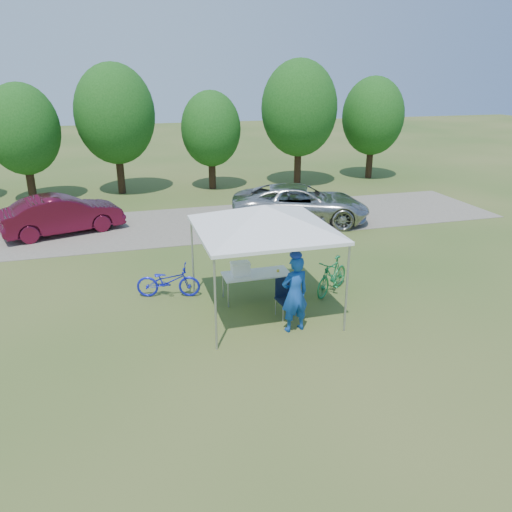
{
  "coord_description": "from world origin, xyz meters",
  "views": [
    {
      "loc": [
        -3.25,
        -10.78,
        5.63
      ],
      "look_at": [
        0.38,
        2.0,
        0.71
      ],
      "focal_mm": 35.0,
      "sensor_mm": 36.0,
      "label": 1
    }
  ],
  "objects_px": {
    "bike_blue": "(168,281)",
    "bike_green": "(332,276)",
    "cooler": "(240,269)",
    "cyclist": "(295,294)",
    "folding_table": "(256,275)",
    "sedan": "(62,214)",
    "folding_chair": "(286,294)",
    "minivan": "(300,204)"
  },
  "relations": [
    {
      "from": "folding_chair",
      "to": "minivan",
      "type": "relative_size",
      "value": 0.18
    },
    {
      "from": "folding_table",
      "to": "bike_blue",
      "type": "bearing_deg",
      "value": 160.85
    },
    {
      "from": "sedan",
      "to": "bike_green",
      "type": "bearing_deg",
      "value": -153.4
    },
    {
      "from": "minivan",
      "to": "bike_blue",
      "type": "bearing_deg",
      "value": 151.02
    },
    {
      "from": "folding_chair",
      "to": "minivan",
      "type": "xyz_separation_m",
      "value": [
        3.17,
        7.45,
        0.2
      ]
    },
    {
      "from": "cooler",
      "to": "bike_blue",
      "type": "height_order",
      "value": "cooler"
    },
    {
      "from": "bike_blue",
      "to": "minivan",
      "type": "distance_m",
      "value": 8.05
    },
    {
      "from": "cooler",
      "to": "bike_blue",
      "type": "xyz_separation_m",
      "value": [
        -1.78,
        0.76,
        -0.45
      ]
    },
    {
      "from": "cooler",
      "to": "bike_blue",
      "type": "distance_m",
      "value": 1.99
    },
    {
      "from": "cooler",
      "to": "bike_blue",
      "type": "bearing_deg",
      "value": 156.74
    },
    {
      "from": "bike_blue",
      "to": "cyclist",
      "type": "bearing_deg",
      "value": -121.45
    },
    {
      "from": "folding_chair",
      "to": "sedan",
      "type": "height_order",
      "value": "sedan"
    },
    {
      "from": "cyclist",
      "to": "folding_table",
      "type": "bearing_deg",
      "value": -88.15
    },
    {
      "from": "folding_table",
      "to": "minivan",
      "type": "bearing_deg",
      "value": 60.32
    },
    {
      "from": "bike_green",
      "to": "bike_blue",
      "type": "bearing_deg",
      "value": -141.68
    },
    {
      "from": "bike_blue",
      "to": "bike_green",
      "type": "distance_m",
      "value": 4.37
    },
    {
      "from": "cooler",
      "to": "cyclist",
      "type": "bearing_deg",
      "value": -67.27
    },
    {
      "from": "bike_green",
      "to": "cyclist",
      "type": "bearing_deg",
      "value": -84.05
    },
    {
      "from": "bike_green",
      "to": "minivan",
      "type": "relative_size",
      "value": 0.3
    },
    {
      "from": "folding_chair",
      "to": "cyclist",
      "type": "height_order",
      "value": "cyclist"
    },
    {
      "from": "folding_table",
      "to": "bike_green",
      "type": "distance_m",
      "value": 2.08
    },
    {
      "from": "bike_green",
      "to": "cooler",
      "type": "bearing_deg",
      "value": -133.49
    },
    {
      "from": "cooler",
      "to": "sedan",
      "type": "height_order",
      "value": "sedan"
    },
    {
      "from": "cooler",
      "to": "folding_chair",
      "type": "bearing_deg",
      "value": -52.45
    },
    {
      "from": "cooler",
      "to": "sedan",
      "type": "xyz_separation_m",
      "value": [
        -4.87,
        7.4,
        -0.17
      ]
    },
    {
      "from": "cooler",
      "to": "bike_green",
      "type": "xyz_separation_m",
      "value": [
        2.48,
        -0.2,
        -0.4
      ]
    },
    {
      "from": "minivan",
      "to": "folding_chair",
      "type": "bearing_deg",
      "value": 174.17
    },
    {
      "from": "cyclist",
      "to": "minivan",
      "type": "height_order",
      "value": "cyclist"
    },
    {
      "from": "cyclist",
      "to": "sedan",
      "type": "distance_m",
      "value": 10.88
    },
    {
      "from": "cyclist",
      "to": "minivan",
      "type": "xyz_separation_m",
      "value": [
        3.24,
        8.22,
        -0.15
      ]
    },
    {
      "from": "folding_chair",
      "to": "bike_blue",
      "type": "relative_size",
      "value": 0.57
    },
    {
      "from": "folding_chair",
      "to": "minivan",
      "type": "height_order",
      "value": "minivan"
    },
    {
      "from": "cyclist",
      "to": "bike_green",
      "type": "distance_m",
      "value": 2.43
    },
    {
      "from": "folding_table",
      "to": "cyclist",
      "type": "bearing_deg",
      "value": -78.98
    },
    {
      "from": "cyclist",
      "to": "sedan",
      "type": "height_order",
      "value": "cyclist"
    },
    {
      "from": "bike_blue",
      "to": "folding_table",
      "type": "bearing_deg",
      "value": -94.7
    },
    {
      "from": "folding_chair",
      "to": "bike_blue",
      "type": "bearing_deg",
      "value": 137.94
    },
    {
      "from": "bike_blue",
      "to": "sedan",
      "type": "distance_m",
      "value": 7.33
    },
    {
      "from": "bike_blue",
      "to": "bike_green",
      "type": "bearing_deg",
      "value": -88.25
    },
    {
      "from": "cyclist",
      "to": "bike_green",
      "type": "bearing_deg",
      "value": -144.24
    },
    {
      "from": "folding_chair",
      "to": "cooler",
      "type": "distance_m",
      "value": 1.44
    },
    {
      "from": "cyclist",
      "to": "cooler",
      "type": "bearing_deg",
      "value": -76.44
    }
  ]
}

